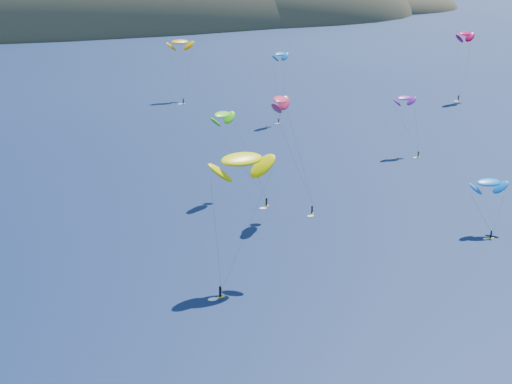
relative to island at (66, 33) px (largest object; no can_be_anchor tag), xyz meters
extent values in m
ellipsoid|color=#3D3526|center=(-19.40, -2.36, -1.86)|extent=(600.00, 300.00, 210.00)
ellipsoid|color=#3D3526|center=(140.60, -22.36, 1.38)|extent=(320.00, 220.00, 156.00)
ellipsoid|color=#3D3526|center=(260.60, 17.64, 5.70)|extent=(240.00, 180.00, 84.00)
cube|color=yellow|center=(-50.78, -503.41, 10.78)|extent=(1.60, 0.63, 0.09)
cylinder|color=black|center=(-50.78, -503.41, 11.76)|extent=(0.36, 0.36, 1.66)
sphere|color=#8C6047|center=(-50.78, -503.41, 12.72)|extent=(0.28, 0.28, 0.28)
ellipsoid|color=#F7EA00|center=(-44.04, -495.94, 30.59)|extent=(11.73, 6.49, 6.25)
cube|color=yellow|center=(-27.34, -467.60, 10.78)|extent=(1.54, 1.26, 0.09)
cylinder|color=black|center=(-27.34, -467.60, 11.76)|extent=(0.37, 0.37, 1.67)
sphere|color=#8C6047|center=(-27.34, -467.60, 12.72)|extent=(0.28, 0.28, 0.28)
ellipsoid|color=#4FE614|center=(-32.71, -455.88, 28.79)|extent=(8.29, 7.25, 4.26)
cube|color=yellow|center=(7.38, -397.52, 10.77)|extent=(1.26, 0.92, 0.07)
cylinder|color=black|center=(7.38, -397.52, 11.55)|extent=(0.29, 0.29, 1.33)
sphere|color=#8C6047|center=(7.38, -397.52, 12.32)|extent=(0.22, 0.22, 0.22)
ellipsoid|color=blue|center=(9.08, -394.33, 31.98)|extent=(8.01, 6.54, 4.07)
cube|color=yellow|center=(4.76, -500.29, 10.77)|extent=(1.32, 0.60, 0.07)
cylinder|color=black|center=(4.76, -500.29, 11.57)|extent=(0.30, 0.30, 1.36)
sphere|color=#8C6047|center=(4.76, -500.29, 12.36)|extent=(0.23, 0.23, 0.23)
ellipsoid|color=blue|center=(6.92, -495.70, 20.27)|extent=(8.07, 4.88, 4.21)
cube|color=yellow|center=(24.95, -447.80, 10.77)|extent=(1.28, 0.42, 0.07)
cylinder|color=black|center=(24.95, -447.80, 11.57)|extent=(0.30, 0.30, 1.36)
sphere|color=#8C6047|center=(24.95, -447.80, 12.35)|extent=(0.23, 0.23, 0.23)
ellipsoid|color=#7C1C9B|center=(23.72, -441.63, 25.58)|extent=(6.97, 3.48, 3.81)
cube|color=yellow|center=(82.47, -390.28, 10.78)|extent=(1.67, 1.01, 0.09)
cylinder|color=black|center=(82.47, -390.28, 11.79)|extent=(0.38, 0.38, 1.73)
sphere|color=#8C6047|center=(82.47, -390.28, 12.80)|extent=(0.29, 0.29, 0.29)
ellipsoid|color=#BC0042|center=(85.93, -386.40, 34.30)|extent=(11.20, 8.05, 5.68)
cube|color=yellow|center=(-20.46, -475.42, 10.78)|extent=(1.27, 1.40, 0.08)
cylinder|color=black|center=(-20.46, -475.42, 11.70)|extent=(0.34, 0.34, 1.57)
sphere|color=#8C6047|center=(-20.46, -475.42, 12.61)|extent=(0.26, 0.26, 0.26)
ellipsoid|color=#D9274C|center=(-25.33, -469.85, 34.07)|extent=(8.12, 8.63, 4.52)
cube|color=yellow|center=(-11.58, -356.95, 10.78)|extent=(1.57, 0.59, 0.08)
cylinder|color=black|center=(-11.58, -356.95, 11.74)|extent=(0.36, 0.36, 1.64)
sphere|color=#8C6047|center=(-11.58, -356.95, 12.69)|extent=(0.27, 0.27, 0.27)
ellipsoid|color=#ED9F00|center=(-8.82, -346.12, 31.27)|extent=(10.46, 5.61, 5.61)
camera|label=1|loc=(-84.35, -598.28, 62.16)|focal=50.00mm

